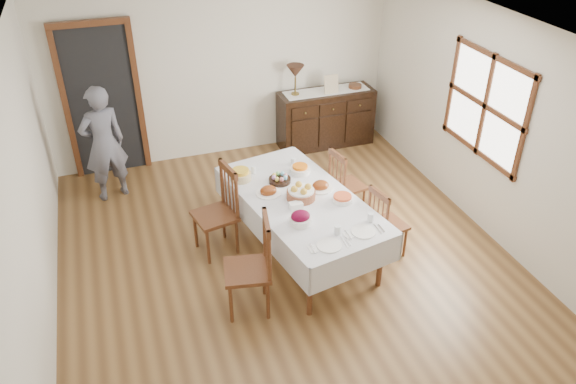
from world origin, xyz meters
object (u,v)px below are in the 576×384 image
object	(u,v)px
person	(103,140)
chair_left_far	(219,210)
chair_left_near	(253,265)
chair_right_far	(345,183)
chair_right_near	(385,222)
sideboard	(326,118)
table_lamp	(295,72)
dining_table	(300,204)

from	to	relation	value
person	chair_left_far	bearing A→B (deg)	107.59
chair_left_near	chair_right_far	world-z (taller)	chair_left_near
chair_right_near	sideboard	bearing A→B (deg)	-19.32
chair_right_near	table_lamp	size ratio (longest dim) A/B	1.94
dining_table	person	distance (m)	2.80
chair_right_far	sideboard	distance (m)	1.98
dining_table	chair_right_near	world-z (taller)	chair_right_near
person	chair_left_near	bearing A→B (deg)	97.14
chair_right_far	chair_left_far	bearing A→B (deg)	86.53
chair_left_far	chair_right_far	bearing A→B (deg)	85.08
chair_right_near	person	xyz separation A→B (m)	(-2.86, 2.33, 0.39)
person	table_lamp	xyz separation A→B (m)	(2.80, 0.53, 0.40)
chair_right_far	person	world-z (taller)	person
table_lamp	chair_left_near	bearing A→B (deg)	-116.27
chair_left_near	dining_table	bearing A→B (deg)	144.09
chair_left_far	person	size ratio (longest dim) A/B	0.64
chair_right_far	sideboard	xyz separation A→B (m)	(0.53, 1.91, -0.02)
sideboard	person	xyz separation A→B (m)	(-3.30, -0.50, 0.40)
chair_left_near	chair_right_near	distance (m)	1.69
dining_table	chair_left_far	xyz separation A→B (m)	(-0.85, 0.36, -0.12)
chair_right_far	person	bearing A→B (deg)	52.61
chair_left_near	table_lamp	distance (m)	3.65
chair_left_far	sideboard	bearing A→B (deg)	122.38
chair_right_far	sideboard	bearing A→B (deg)	-25.75
chair_right_near	table_lamp	world-z (taller)	table_lamp
chair_left_far	chair_right_far	size ratio (longest dim) A/B	1.17
chair_left_near	chair_right_near	size ratio (longest dim) A/B	1.22
chair_left_near	person	size ratio (longest dim) A/B	0.65
sideboard	chair_left_near	bearing A→B (deg)	-123.16
chair_right_far	sideboard	size ratio (longest dim) A/B	0.63
dining_table	table_lamp	size ratio (longest dim) A/B	5.12
chair_left_far	sideboard	distance (m)	3.03
chair_right_far	table_lamp	bearing A→B (deg)	-11.31
chair_right_near	person	bearing A→B (deg)	40.25
sideboard	person	distance (m)	3.36
sideboard	table_lamp	distance (m)	0.93
chair_right_near	chair_right_far	world-z (taller)	chair_right_far
chair_right_far	sideboard	world-z (taller)	chair_right_far
dining_table	chair_right_far	distance (m)	0.99
dining_table	sideboard	xyz separation A→B (m)	(1.32, 2.47, -0.22)
person	table_lamp	world-z (taller)	person
person	sideboard	bearing A→B (deg)	171.35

